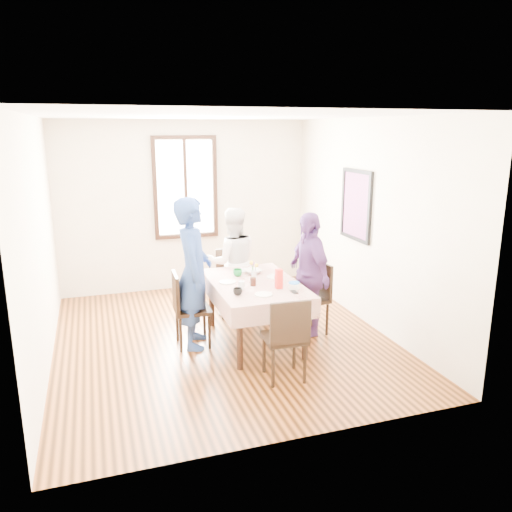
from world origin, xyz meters
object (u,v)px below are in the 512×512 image
(chair_left, at_px, (192,309))
(chair_right, at_px, (309,299))
(chair_far, at_px, (233,283))
(chair_near, at_px, (284,337))
(person_right, at_px, (308,274))
(person_far, at_px, (233,262))
(dining_table, at_px, (255,312))
(person_left, at_px, (193,273))

(chair_left, relative_size, chair_right, 1.00)
(chair_far, bearing_deg, chair_left, 55.33)
(chair_far, bearing_deg, chair_near, 96.23)
(chair_right, bearing_deg, chair_far, 31.07)
(chair_right, distance_m, chair_far, 1.20)
(chair_near, bearing_deg, chair_left, 126.90)
(chair_left, height_order, person_right, person_right)
(chair_near, relative_size, person_far, 0.60)
(dining_table, xyz_separation_m, chair_left, (-0.74, 0.14, 0.08))
(chair_far, distance_m, person_right, 1.24)
(dining_table, xyz_separation_m, person_left, (-0.72, 0.14, 0.53))
(dining_table, height_order, person_left, person_left)
(person_far, bearing_deg, person_left, 54.35)
(chair_left, height_order, chair_far, same)
(chair_near, bearing_deg, person_left, 126.19)
(person_right, bearing_deg, chair_right, 86.75)
(person_far, bearing_deg, chair_left, 53.58)
(person_right, bearing_deg, chair_near, -38.12)
(dining_table, bearing_deg, person_left, 169.39)
(dining_table, distance_m, chair_far, 1.00)
(chair_left, distance_m, chair_far, 1.13)
(chair_far, height_order, chair_near, same)
(chair_right, relative_size, person_right, 0.58)
(person_far, bearing_deg, chair_far, -84.91)
(chair_left, xyz_separation_m, chair_far, (0.74, 0.86, 0.00))
(person_far, bearing_deg, dining_table, 95.09)
(person_left, bearing_deg, chair_near, -133.84)
(chair_left, height_order, person_left, person_left)
(chair_far, relative_size, person_right, 0.58)
(chair_near, xyz_separation_m, person_right, (0.72, 1.04, 0.33))
(person_far, distance_m, person_right, 1.18)
(chair_left, bearing_deg, chair_right, 89.05)
(person_left, height_order, person_far, person_left)
(chair_far, distance_m, person_far, 0.31)
(chair_far, xyz_separation_m, chair_near, (0.00, -1.99, 0.00))
(chair_left, xyz_separation_m, chair_near, (0.74, -1.13, 0.00))
(chair_left, height_order, chair_right, same)
(dining_table, distance_m, chair_right, 0.75)
(chair_right, xyz_separation_m, chair_far, (-0.74, 0.95, 0.00))
(chair_left, distance_m, person_left, 0.45)
(person_right, bearing_deg, person_left, -96.83)
(chair_near, xyz_separation_m, person_far, (0.00, 1.97, 0.31))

